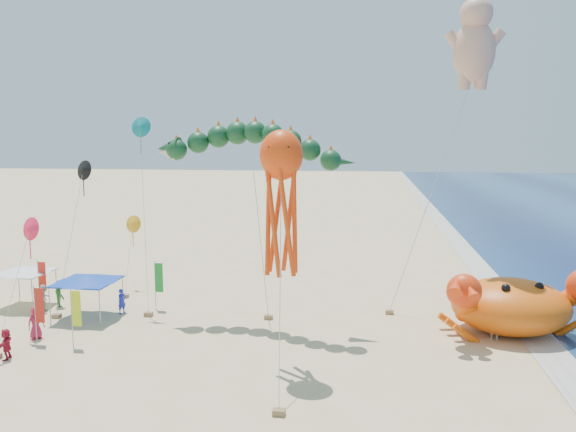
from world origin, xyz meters
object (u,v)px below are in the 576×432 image
object	(u,v)px
octopus_kite	(281,192)
canopy_white	(24,270)
canopy_blue	(87,278)
cherub_kite	(475,40)
dragon_kite	(249,150)
crab_inflatable	(511,304)

from	to	relation	value
octopus_kite	canopy_white	bearing A→B (deg)	159.22
canopy_white	canopy_blue	bearing A→B (deg)	-16.68
cherub_kite	canopy_blue	xyz separation A→B (m)	(-23.12, -4.67, -14.36)
dragon_kite	canopy_blue	world-z (taller)	dragon_kite
octopus_kite	canopy_blue	world-z (taller)	octopus_kite
crab_inflatable	octopus_kite	distance (m)	15.11
canopy_blue	canopy_white	bearing A→B (deg)	163.32
canopy_white	dragon_kite	bearing A→B (deg)	-2.43
crab_inflatable	dragon_kite	size ratio (longest dim) A/B	0.75
crab_inflatable	canopy_white	bearing A→B (deg)	178.29
dragon_kite	crab_inflatable	bearing A→B (deg)	-0.98
dragon_kite	canopy_blue	distance (m)	12.78
dragon_kite	canopy_white	world-z (taller)	dragon_kite
cherub_kite	canopy_white	xyz separation A→B (m)	(-28.34, -3.11, -14.36)
crab_inflatable	canopy_blue	distance (m)	25.09
canopy_blue	canopy_white	xyz separation A→B (m)	(-5.22, 1.56, -0.00)
octopus_kite	canopy_white	xyz separation A→B (m)	(-18.17, 6.89, -6.01)
dragon_kite	cherub_kite	distance (m)	15.08
octopus_kite	dragon_kite	bearing A→B (deg)	114.82
canopy_blue	octopus_kite	bearing A→B (deg)	-22.37
dragon_kite	canopy_white	size ratio (longest dim) A/B	3.56
cherub_kite	canopy_white	bearing A→B (deg)	-173.75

